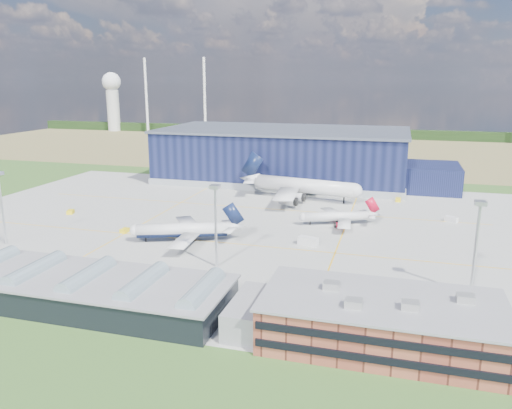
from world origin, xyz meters
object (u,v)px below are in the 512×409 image
at_px(hangar, 289,158).
at_px(car_b, 342,309).
at_px(gse_tug_a, 70,212).
at_px(car_a, 498,328).
at_px(ops_building, 381,321).
at_px(gse_van_a, 308,241).
at_px(light_mast_center, 215,213).
at_px(light_mast_west, 0,196).
at_px(gse_tug_b, 125,231).
at_px(airliner_navy, 182,223).
at_px(gse_van_b, 451,219).
at_px(airliner_red, 336,212).
at_px(light_mast_east, 477,232).
at_px(airliner_widebody, 304,178).
at_px(gse_tug_c, 398,200).
at_px(airstair, 203,285).
at_px(gse_van_c, 476,319).

bearing_deg(hangar, car_b, -73.01).
bearing_deg(gse_tug_a, car_a, -41.63).
height_order(ops_building, gse_van_a, ops_building).
distance_m(hangar, ops_building, 163.51).
bearing_deg(gse_tug_a, light_mast_center, -47.11).
xyz_separation_m(light_mast_west, car_a, (138.04, -18.00, -14.81)).
xyz_separation_m(gse_tug_b, gse_van_a, (61.76, 3.86, 0.64)).
relative_size(airliner_navy, gse_van_b, 8.34).
xyz_separation_m(airliner_navy, gse_tug_b, (-22.61, 3.17, -5.33)).
bearing_deg(gse_tug_a, airliner_navy, -39.31).
distance_m(airliner_navy, gse_van_a, 40.06).
bearing_deg(airliner_red, light_mast_east, 106.67).
bearing_deg(ops_building, airliner_widebody, 107.71).
bearing_deg(light_mast_center, light_mast_west, 180.00).
height_order(gse_tug_a, gse_tug_c, gse_tug_c).
distance_m(gse_van_a, airstair, 45.01).
height_order(ops_building, light_mast_center, light_mast_center).
xyz_separation_m(airliner_red, airstair, (-23.94, -66.00, -3.32)).
height_order(light_mast_east, gse_tug_a, light_mast_east).
height_order(gse_tug_b, airstair, airstair).
distance_m(light_mast_center, car_a, 71.92).
bearing_deg(gse_tug_b, light_mast_east, -8.10).
relative_size(light_mast_center, car_a, 6.31).
bearing_deg(gse_tug_b, airstair, -37.46).
bearing_deg(hangar, light_mast_east, -59.95).
bearing_deg(gse_van_a, airliner_navy, 116.84).
height_order(gse_tug_a, gse_tug_b, gse_tug_a).
xyz_separation_m(gse_van_a, car_a, (47.04, -43.03, -0.72)).
distance_m(hangar, light_mast_east, 144.23).
relative_size(light_mast_west, light_mast_center, 1.00).
height_order(airliner_red, car_a, airliner_red).
relative_size(gse_van_b, gse_van_c, 1.01).
height_order(light_mast_west, airliner_red, light_mast_west).
distance_m(gse_tug_c, gse_van_c, 109.30).
distance_m(light_mast_center, gse_tug_a, 83.43).
relative_size(airliner_navy, airstair, 7.92).
bearing_deg(light_mast_east, airliner_red, 127.66).
xyz_separation_m(light_mast_center, light_mast_east, (65.00, 0.00, 0.00)).
relative_size(gse_van_a, gse_van_b, 1.38).
bearing_deg(light_mast_east, airliner_widebody, 123.72).
bearing_deg(ops_building, car_a, 27.53).
height_order(airliner_widebody, car_b, airliner_widebody).
bearing_deg(gse_tug_b, ops_building, -27.60).
xyz_separation_m(gse_tug_a, gse_tug_c, (120.73, 55.10, 0.01)).
relative_size(airstair, car_b, 1.26).
distance_m(light_mast_center, gse_tug_b, 48.24).
xyz_separation_m(light_mast_east, airliner_navy, (-83.17, 18.00, -9.40)).
bearing_deg(gse_van_a, gse_van_c, -116.87).
xyz_separation_m(light_mast_center, airliner_widebody, (8.28, 85.00, -6.18)).
relative_size(hangar, airliner_widebody, 2.56).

